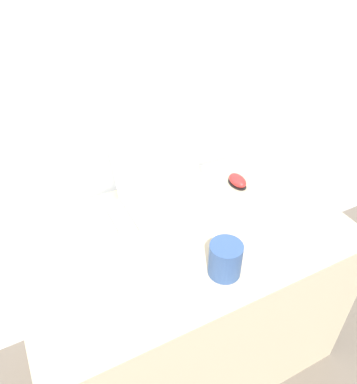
% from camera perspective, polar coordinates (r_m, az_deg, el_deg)
% --- Properties ---
extents(wall_back, '(7.00, 0.04, 2.50)m').
position_cam_1_polar(wall_back, '(1.39, -6.73, 20.22)').
color(wall_back, silver).
rests_on(wall_back, ground_plane).
extents(desk, '(1.16, 0.70, 0.73)m').
position_cam_1_polar(desk, '(1.61, 0.95, -15.66)').
color(desk, beige).
rests_on(desk, ground_plane).
extents(laptop, '(0.37, 0.31, 0.23)m').
position_cam_1_polar(laptop, '(1.48, -1.94, 1.37)').
color(laptop, '#ADADB2').
rests_on(laptop, desk).
extents(drink_cup, '(0.10, 0.10, 0.12)m').
position_cam_1_polar(drink_cup, '(1.18, 7.15, -10.09)').
color(drink_cup, '#33518C').
rests_on(drink_cup, desk).
extents(computer_mouse, '(0.06, 0.10, 0.04)m').
position_cam_1_polar(computer_mouse, '(1.57, 8.97, 1.70)').
color(computer_mouse, black).
rests_on(computer_mouse, desk).
extents(external_keyboard, '(0.42, 0.14, 0.02)m').
position_cam_1_polar(external_keyboard, '(1.37, -18.56, -6.99)').
color(external_keyboard, silver).
rests_on(external_keyboard, desk).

